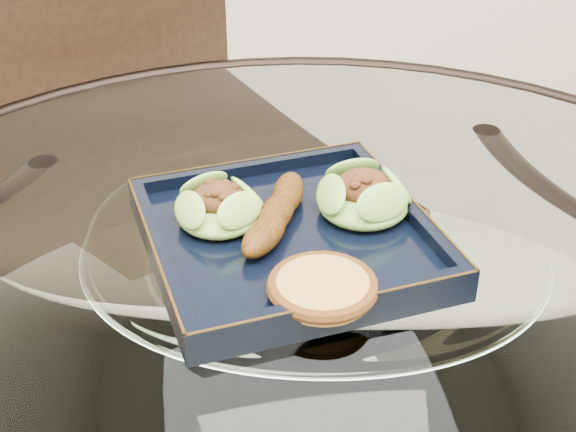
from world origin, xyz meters
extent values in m
cylinder|color=white|center=(0.00, 0.00, 0.76)|extent=(1.10, 1.10, 0.01)
torus|color=black|center=(0.00, 0.00, 0.76)|extent=(1.13, 1.13, 0.02)
cylinder|color=black|center=(0.28, 0.28, 0.38)|extent=(0.04, 0.04, 0.75)
cylinder|color=black|center=(-0.28, 0.28, 0.38)|extent=(0.04, 0.04, 0.75)
cube|color=black|center=(-0.15, 0.42, 0.48)|extent=(0.56, 0.56, 0.04)
cube|color=black|center=(-0.22, 0.60, 0.76)|extent=(0.40, 0.18, 0.47)
cylinder|color=black|center=(0.09, 0.32, 0.23)|extent=(0.03, 0.03, 0.46)
cylinder|color=black|center=(-0.39, 0.53, 0.23)|extent=(0.03, 0.03, 0.46)
cylinder|color=black|center=(-0.04, 0.66, 0.23)|extent=(0.03, 0.03, 0.46)
cube|color=black|center=(-0.02, 0.04, 0.77)|extent=(0.31, 0.31, 0.02)
ellipsoid|color=olive|center=(-0.08, 0.07, 0.80)|extent=(0.09, 0.09, 0.03)
ellipsoid|color=#55942B|center=(0.06, 0.07, 0.80)|extent=(0.11, 0.11, 0.03)
ellipsoid|color=#6C390B|center=(-0.03, 0.06, 0.80)|extent=(0.09, 0.15, 0.03)
cylinder|color=#C98B43|center=(0.00, -0.06, 0.79)|extent=(0.10, 0.10, 0.02)
camera|label=1|loc=(-0.12, -0.61, 1.22)|focal=50.00mm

